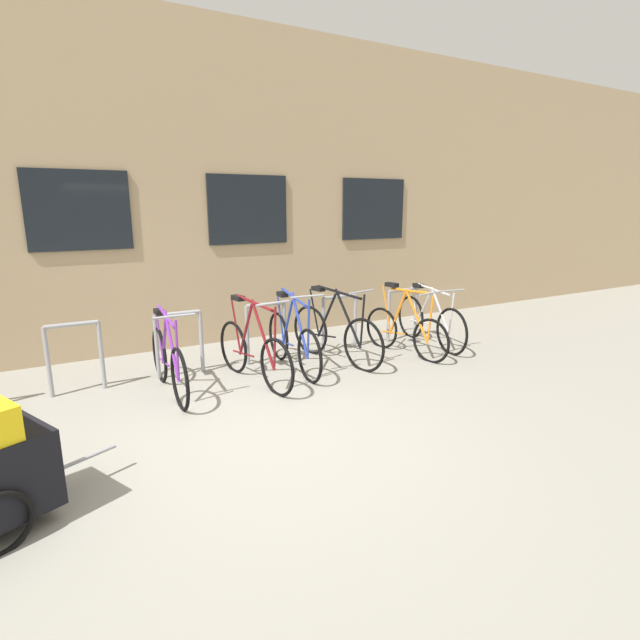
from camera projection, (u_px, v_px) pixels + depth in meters
The scene contains 9 objects.
ground_plane at pixel (257, 427), 4.84m from camera, with size 42.00×42.00×0.00m, color gray.
storefront_building at pixel (139, 191), 9.17m from camera, with size 28.00×5.12×4.82m.
bike_rack at pixel (224, 331), 6.49m from camera, with size 6.61×0.05×0.85m.
bicycle_blue at pixel (293, 341), 6.49m from camera, with size 0.44×1.75×1.11m.
bicycle_orange at pixel (405, 330), 7.16m from camera, with size 0.45×1.58×1.05m.
bicycle_purple at pixel (169, 362), 5.65m from camera, with size 0.44×1.71×1.05m.
bicycle_maroon at pixel (253, 352), 6.01m from camera, with size 0.44×1.73×1.11m.
bicycle_black at pixel (335, 334), 6.82m from camera, with size 0.54×1.78×1.10m.
bicycle_silver at pixel (430, 321), 7.64m from camera, with size 0.44×1.78×0.98m.
Camera 1 is at (-1.63, -4.21, 2.15)m, focal length 27.33 mm.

